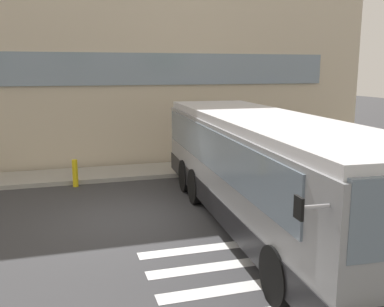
% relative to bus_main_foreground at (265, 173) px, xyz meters
% --- Properties ---
extents(ground_plane, '(80.00, 90.00, 0.02)m').
position_rel_bus_main_foreground_xyz_m(ground_plane, '(-3.07, 1.46, -1.34)').
color(ground_plane, '#353538').
rests_on(ground_plane, ground).
extents(bay_paint_stripes, '(4.40, 3.96, 0.01)m').
position_rel_bus_main_foreground_xyz_m(bay_paint_stripes, '(-1.07, -2.74, -1.33)').
color(bay_paint_stripes, silver).
rests_on(bay_paint_stripes, ground).
extents(terminal_building, '(24.16, 13.80, 8.63)m').
position_rel_bus_main_foreground_xyz_m(terminal_building, '(-3.76, 13.10, 2.98)').
color(terminal_building, beige).
rests_on(terminal_building, ground).
extents(boarding_curb, '(26.36, 2.00, 0.15)m').
position_rel_bus_main_foreground_xyz_m(boarding_curb, '(-3.07, 6.26, -1.26)').
color(boarding_curb, '#9E9B93').
rests_on(boarding_curb, ground).
extents(bus_main_foreground, '(3.61, 11.25, 2.70)m').
position_rel_bus_main_foreground_xyz_m(bus_main_foreground, '(0.00, 0.00, 0.00)').
color(bus_main_foreground, gray).
rests_on(bus_main_foreground, ground).
extents(safety_bollard_yellow, '(0.18, 0.18, 0.90)m').
position_rel_bus_main_foreground_xyz_m(safety_bollard_yellow, '(-4.31, 5.06, -0.88)').
color(safety_bollard_yellow, yellow).
rests_on(safety_bollard_yellow, ground).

